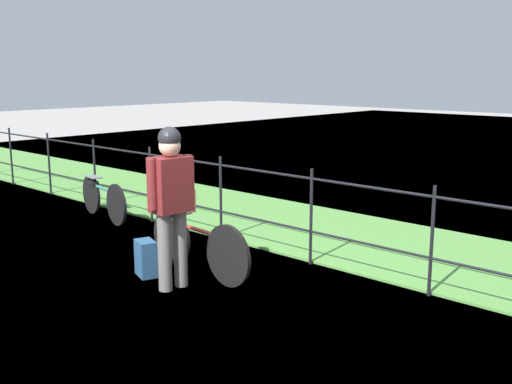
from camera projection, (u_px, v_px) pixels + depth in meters
The scene contains 9 objects.
ground_plane at pixel (168, 318), 5.49m from camera, with size 60.00×60.00×0.00m, color #9E9993.
grass_strip at pixel (368, 241), 7.91m from camera, with size 27.00×2.40×0.03m, color #569342.
iron_fence at pixel (311, 210), 6.89m from camera, with size 18.04×0.04×1.13m.
bicycle_main at pixel (197, 244), 6.60m from camera, with size 1.67×0.20×0.66m.
wooden_crate at pixel (177, 200), 6.77m from camera, with size 0.39×0.24×0.26m, color #A87F51.
terrier_dog at pixel (177, 182), 6.71m from camera, with size 0.32×0.16×0.18m.
cyclist_person at pixel (171, 194), 6.05m from camera, with size 0.29×0.54×1.68m.
backpack_on_paving at pixel (146, 258), 6.58m from camera, with size 0.28×0.18×0.40m, color #28517A.
bicycle_parked at pixel (103, 198), 9.12m from camera, with size 1.55×0.34×0.62m.
Camera 1 is at (4.09, -3.24, 2.21)m, focal length 42.01 mm.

